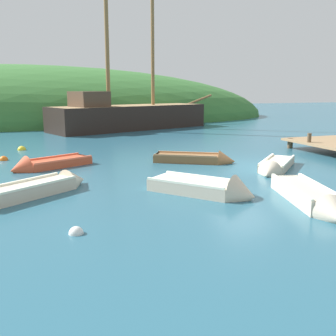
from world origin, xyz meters
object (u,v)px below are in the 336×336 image
at_px(rowboat_outer_right, 199,160).
at_px(buoy_yellow, 22,150).
at_px(buoy_orange, 4,160).
at_px(rowboat_center, 274,168).
at_px(buoy_white, 76,234).
at_px(rowboat_portside, 41,189).
at_px(rowboat_far, 209,190).
at_px(sailing_ship, 128,120).
at_px(rowboat_near_dock, 312,200).
at_px(rowboat_outer_left, 45,166).

xyz_separation_m(rowboat_outer_right, buoy_yellow, (-7.26, 6.38, -0.11)).
bearing_deg(buoy_orange, buoy_yellow, 75.32).
height_order(rowboat_center, buoy_white, rowboat_center).
bearing_deg(buoy_white, rowboat_portside, 98.77).
bearing_deg(buoy_orange, buoy_white, -79.52).
bearing_deg(rowboat_far, sailing_ship, 133.68).
bearing_deg(sailing_ship, rowboat_portside, -131.60).
bearing_deg(buoy_orange, sailing_ship, 53.13).
bearing_deg(buoy_white, buoy_orange, 100.48).
bearing_deg(rowboat_outer_right, rowboat_portside, -124.18).
height_order(sailing_ship, buoy_white, sailing_ship).
distance_m(rowboat_center, rowboat_portside, 8.84).
distance_m(rowboat_portside, buoy_yellow, 9.50).
relative_size(rowboat_near_dock, rowboat_far, 1.19).
height_order(sailing_ship, rowboat_near_dock, sailing_ship).
height_order(rowboat_outer_right, buoy_yellow, rowboat_outer_right).
distance_m(rowboat_near_dock, buoy_orange, 13.35).
bearing_deg(rowboat_outer_left, rowboat_near_dock, 104.52).
bearing_deg(rowboat_outer_right, rowboat_far, -79.61).
height_order(rowboat_outer_left, rowboat_far, rowboat_far).
height_order(rowboat_outer_left, buoy_yellow, rowboat_outer_left).
bearing_deg(rowboat_outer_left, rowboat_far, 101.56).
xyz_separation_m(rowboat_outer_left, buoy_yellow, (-0.92, 5.43, -0.10)).
distance_m(rowboat_portside, buoy_orange, 6.71).
bearing_deg(rowboat_far, rowboat_center, 82.33).
relative_size(rowboat_near_dock, rowboat_portside, 1.08).
xyz_separation_m(sailing_ship, rowboat_portside, (-7.38, -18.19, -0.60)).
bearing_deg(buoy_orange, rowboat_near_dock, -51.38).
relative_size(sailing_ship, buoy_orange, 38.95).
xyz_separation_m(sailing_ship, rowboat_outer_left, (-7.03, -14.14, -0.64)).
height_order(rowboat_far, buoy_orange, rowboat_far).
height_order(rowboat_outer_right, rowboat_far, rowboat_far).
bearing_deg(buoy_white, sailing_ship, 72.91).
bearing_deg(rowboat_outer_left, rowboat_outer_right, 145.88).
bearing_deg(buoy_white, rowboat_outer_right, 48.83).
relative_size(rowboat_near_dock, buoy_orange, 10.19).
relative_size(rowboat_outer_right, buoy_white, 10.41).
height_order(sailing_ship, rowboat_far, sailing_ship).
relative_size(rowboat_outer_right, rowboat_center, 1.11).
bearing_deg(rowboat_outer_right, rowboat_center, -18.87).
height_order(rowboat_far, buoy_white, rowboat_far).
height_order(rowboat_outer_right, buoy_white, rowboat_outer_right).
xyz_separation_m(buoy_orange, buoy_white, (1.93, -10.44, 0.00)).
xyz_separation_m(sailing_ship, rowboat_center, (1.44, -17.62, -0.65)).
bearing_deg(rowboat_center, rowboat_near_dock, 23.03).
distance_m(buoy_yellow, buoy_white, 13.39).
relative_size(rowboat_portside, buoy_orange, 9.41).
relative_size(rowboat_outer_right, rowboat_portside, 0.95).
bearing_deg(buoy_yellow, rowboat_outer_left, -80.42).
bearing_deg(buoy_yellow, rowboat_outer_right, -41.31).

